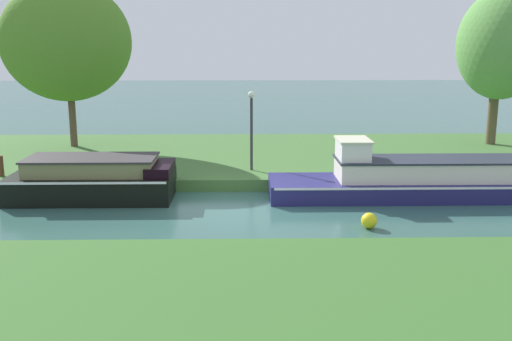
# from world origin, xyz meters

# --- Properties ---
(ground_plane) EXTENTS (120.00, 120.00, 0.00)m
(ground_plane) POSITION_xyz_m (0.00, 0.00, 0.00)
(ground_plane) COLOR #325A53
(riverbank_far) EXTENTS (72.00, 10.00, 0.40)m
(riverbank_far) POSITION_xyz_m (0.00, 7.00, 0.20)
(riverbank_far) COLOR #416C32
(riverbank_far) RESTS_ON ground_plane
(black_barge) EXTENTS (5.11, 2.30, 1.36)m
(black_barge) POSITION_xyz_m (-4.40, 1.20, 0.63)
(black_barge) COLOR black
(black_barge) RESTS_ON ground_plane
(navy_narrowboat) EXTENTS (9.58, 2.19, 1.92)m
(navy_narrowboat) POSITION_xyz_m (6.06, 1.20, 0.57)
(navy_narrowboat) COLOR navy
(navy_narrowboat) RESTS_ON ground_plane
(willow_tree_left) EXTENTS (5.57, 3.62, 7.06)m
(willow_tree_left) POSITION_xyz_m (-7.15, 8.39, 4.93)
(willow_tree_left) COLOR brown
(willow_tree_left) RESTS_ON riverbank_far
(willow_tree_centre) EXTENTS (3.71, 4.47, 6.78)m
(willow_tree_centre) POSITION_xyz_m (11.53, 8.58, 4.79)
(willow_tree_centre) COLOR brown
(willow_tree_centre) RESTS_ON riverbank_far
(lamp_post) EXTENTS (0.24, 0.24, 2.83)m
(lamp_post) POSITION_xyz_m (0.64, 3.58, 2.19)
(lamp_post) COLOR #333338
(lamp_post) RESTS_ON riverbank_far
(mooring_post_near) EXTENTS (0.19, 0.19, 0.69)m
(mooring_post_near) POSITION_xyz_m (7.47, 2.74, 0.75)
(mooring_post_near) COLOR #4D3E2E
(mooring_post_near) RESTS_ON riverbank_far
(mooring_post_far) EXTENTS (0.18, 0.18, 0.72)m
(mooring_post_far) POSITION_xyz_m (-7.98, 2.74, 0.76)
(mooring_post_far) COLOR #56301E
(mooring_post_far) RESTS_ON riverbank_far
(channel_buoy) EXTENTS (0.43, 0.43, 0.43)m
(channel_buoy) POSITION_xyz_m (3.74, -2.05, 0.22)
(channel_buoy) COLOR yellow
(channel_buoy) RESTS_ON ground_plane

